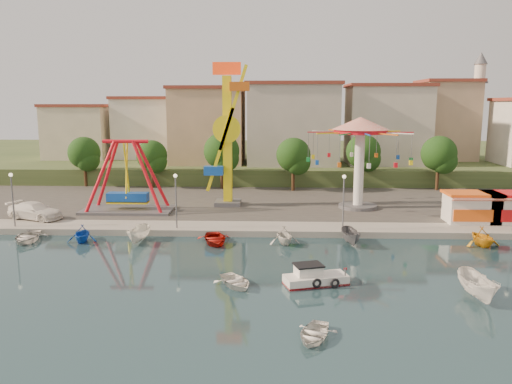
{
  "coord_description": "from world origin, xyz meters",
  "views": [
    {
      "loc": [
        1.46,
        -33.66,
        12.48
      ],
      "look_at": [
        -0.35,
        14.0,
        4.0
      ],
      "focal_mm": 35.0,
      "sensor_mm": 36.0,
      "label": 1
    }
  ],
  "objects_px": {
    "cabin_motorboat": "(314,278)",
    "skiff": "(478,287)",
    "wave_swinger": "(360,142)",
    "van": "(35,211)",
    "kamikaze_tower": "(229,138)",
    "pirate_ship_ride": "(127,178)",
    "rowboat_a": "(236,281)"
  },
  "relations": [
    {
      "from": "cabin_motorboat",
      "to": "van",
      "type": "height_order",
      "value": "van"
    },
    {
      "from": "kamikaze_tower",
      "to": "rowboat_a",
      "type": "height_order",
      "value": "kamikaze_tower"
    },
    {
      "from": "wave_swinger",
      "to": "rowboat_a",
      "type": "bearing_deg",
      "value": -117.1
    },
    {
      "from": "wave_swinger",
      "to": "van",
      "type": "relative_size",
      "value": 1.94
    },
    {
      "from": "kamikaze_tower",
      "to": "van",
      "type": "distance_m",
      "value": 22.25
    },
    {
      "from": "cabin_motorboat",
      "to": "skiff",
      "type": "xyz_separation_m",
      "value": [
        10.33,
        -2.35,
        0.44
      ]
    },
    {
      "from": "wave_swinger",
      "to": "cabin_motorboat",
      "type": "xyz_separation_m",
      "value": [
        -6.79,
        -23.33,
        -7.78
      ]
    },
    {
      "from": "pirate_ship_ride",
      "to": "skiff",
      "type": "relative_size",
      "value": 2.27
    },
    {
      "from": "kamikaze_tower",
      "to": "wave_swinger",
      "type": "xyz_separation_m",
      "value": [
        14.95,
        -0.94,
        -0.39
      ]
    },
    {
      "from": "cabin_motorboat",
      "to": "rowboat_a",
      "type": "height_order",
      "value": "cabin_motorboat"
    },
    {
      "from": "cabin_motorboat",
      "to": "van",
      "type": "distance_m",
      "value": 32.27
    },
    {
      "from": "wave_swinger",
      "to": "rowboat_a",
      "type": "height_order",
      "value": "wave_swinger"
    },
    {
      "from": "pirate_ship_ride",
      "to": "wave_swinger",
      "type": "bearing_deg",
      "value": 6.01
    },
    {
      "from": "rowboat_a",
      "to": "wave_swinger",
      "type": "bearing_deg",
      "value": 31.48
    },
    {
      "from": "wave_swinger",
      "to": "van",
      "type": "bearing_deg",
      "value": -168.73
    },
    {
      "from": "kamikaze_tower",
      "to": "van",
      "type": "relative_size",
      "value": 2.76
    },
    {
      "from": "rowboat_a",
      "to": "van",
      "type": "distance_m",
      "value": 28.08
    },
    {
      "from": "van",
      "to": "wave_swinger",
      "type": "bearing_deg",
      "value": -60.23
    },
    {
      "from": "wave_swinger",
      "to": "skiff",
      "type": "relative_size",
      "value": 2.63
    },
    {
      "from": "pirate_ship_ride",
      "to": "van",
      "type": "bearing_deg",
      "value": -154.18
    },
    {
      "from": "wave_swinger",
      "to": "skiff",
      "type": "xyz_separation_m",
      "value": [
        3.55,
        -25.68,
        -7.34
      ]
    },
    {
      "from": "kamikaze_tower",
      "to": "wave_swinger",
      "type": "height_order",
      "value": "kamikaze_tower"
    },
    {
      "from": "cabin_motorboat",
      "to": "skiff",
      "type": "height_order",
      "value": "skiff"
    },
    {
      "from": "pirate_ship_ride",
      "to": "wave_swinger",
      "type": "relative_size",
      "value": 0.86
    },
    {
      "from": "kamikaze_tower",
      "to": "van",
      "type": "xyz_separation_m",
      "value": [
        -19.57,
        -7.82,
        -7.12
      ]
    },
    {
      "from": "kamikaze_tower",
      "to": "wave_swinger",
      "type": "distance_m",
      "value": 14.99
    },
    {
      "from": "rowboat_a",
      "to": "skiff",
      "type": "height_order",
      "value": "skiff"
    },
    {
      "from": "pirate_ship_ride",
      "to": "van",
      "type": "xyz_separation_m",
      "value": [
        -8.58,
        -4.15,
        -2.93
      ]
    },
    {
      "from": "kamikaze_tower",
      "to": "rowboat_a",
      "type": "bearing_deg",
      "value": -83.8
    },
    {
      "from": "rowboat_a",
      "to": "skiff",
      "type": "bearing_deg",
      "value": -37.7
    },
    {
      "from": "kamikaze_tower",
      "to": "skiff",
      "type": "distance_m",
      "value": 33.32
    },
    {
      "from": "pirate_ship_ride",
      "to": "wave_swinger",
      "type": "xyz_separation_m",
      "value": [
        25.95,
        2.73,
        3.8
      ]
    }
  ]
}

